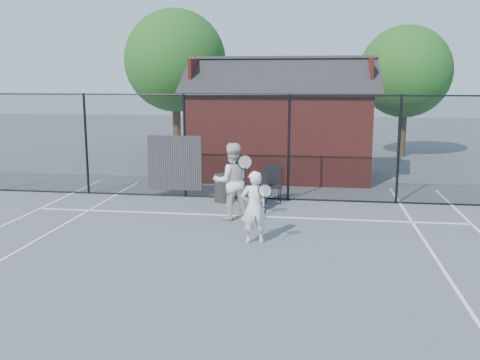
# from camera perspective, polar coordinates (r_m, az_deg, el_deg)

# --- Properties ---
(ground) EXTENTS (80.00, 80.00, 0.00)m
(ground) POSITION_cam_1_polar(r_m,az_deg,el_deg) (10.66, -1.84, -7.89)
(ground) COLOR #4D5458
(ground) RESTS_ON ground
(court_lines) EXTENTS (11.02, 18.00, 0.01)m
(court_lines) POSITION_cam_1_polar(r_m,az_deg,el_deg) (9.44, -3.26, -10.38)
(court_lines) COLOR white
(court_lines) RESTS_ON ground
(fence) EXTENTS (22.04, 3.00, 3.00)m
(fence) POSITION_cam_1_polar(r_m,az_deg,el_deg) (15.21, 0.29, 3.34)
(fence) COLOR black
(fence) RESTS_ON ground
(clubhouse) EXTENTS (6.50, 4.36, 4.19)m
(clubhouse) POSITION_cam_1_polar(r_m,az_deg,el_deg) (19.07, 4.38, 5.28)
(clubhouse) COLOR maroon
(clubhouse) RESTS_ON ground
(tree_left) EXTENTS (4.48, 4.48, 6.44)m
(tree_left) POSITION_cam_1_polar(r_m,az_deg,el_deg) (24.29, -6.91, 12.49)
(tree_left) COLOR #372516
(tree_left) RESTS_ON ground
(tree_right) EXTENTS (3.97, 3.97, 5.70)m
(tree_right) POSITION_cam_1_polar(r_m,az_deg,el_deg) (24.73, 17.22, 10.95)
(tree_right) COLOR #372516
(tree_right) RESTS_ON ground
(player_front) EXTENTS (0.73, 0.58, 1.54)m
(player_front) POSITION_cam_1_polar(r_m,az_deg,el_deg) (11.17, 1.53, -2.90)
(player_front) COLOR white
(player_front) RESTS_ON ground
(player_back) EXTENTS (1.12, 0.98, 1.89)m
(player_back) POSITION_cam_1_polar(r_m,az_deg,el_deg) (13.04, -0.89, -0.14)
(player_back) COLOR silver
(player_back) RESTS_ON ground
(chair_left) EXTENTS (0.58, 0.60, 1.03)m
(chair_left) POSITION_cam_1_polar(r_m,az_deg,el_deg) (14.88, 3.48, -0.49)
(chair_left) COLOR black
(chair_left) RESTS_ON ground
(chair_right) EXTENTS (0.49, 0.50, 0.89)m
(chair_right) POSITION_cam_1_polar(r_m,az_deg,el_deg) (14.43, 2.08, -1.11)
(chair_right) COLOR black
(chair_right) RESTS_ON ground
(waste_bin) EXTENTS (0.60, 0.60, 0.78)m
(waste_bin) POSITION_cam_1_polar(r_m,az_deg,el_deg) (15.02, -1.75, -0.86)
(waste_bin) COLOR #262626
(waste_bin) RESTS_ON ground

